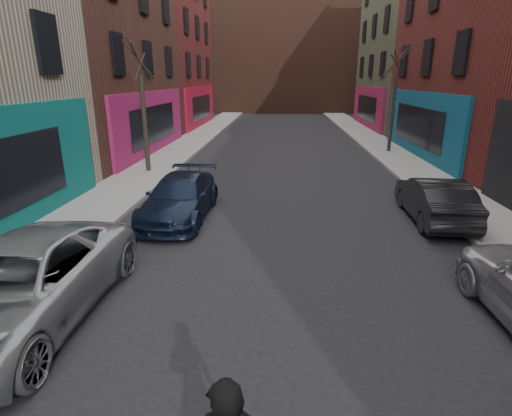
# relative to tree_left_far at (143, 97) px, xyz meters

# --- Properties ---
(sidewalk_left) EXTENTS (2.50, 84.00, 0.13)m
(sidewalk_left) POSITION_rel_tree_left_far_xyz_m (-0.05, 12.00, -3.31)
(sidewalk_left) COLOR gray
(sidewalk_left) RESTS_ON ground
(sidewalk_right) EXTENTS (2.50, 84.00, 0.13)m
(sidewalk_right) POSITION_rel_tree_left_far_xyz_m (12.45, 12.00, -3.31)
(sidewalk_right) COLOR gray
(sidewalk_right) RESTS_ON ground
(building_far) EXTENTS (40.00, 10.00, 14.00)m
(building_far) POSITION_rel_tree_left_far_xyz_m (6.20, 38.00, 3.62)
(building_far) COLOR #47281E
(building_far) RESTS_ON ground
(tree_left_far) EXTENTS (2.00, 2.00, 6.50)m
(tree_left_far) POSITION_rel_tree_left_far_xyz_m (0.00, 0.00, 0.00)
(tree_left_far) COLOR black
(tree_left_far) RESTS_ON sidewalk_left
(tree_right_far) EXTENTS (2.00, 2.00, 6.80)m
(tree_right_far) POSITION_rel_tree_left_far_xyz_m (12.40, 6.00, 0.15)
(tree_right_far) COLOR black
(tree_right_far) RESTS_ON sidewalk_right
(parked_left_far) EXTENTS (2.52, 5.35, 1.48)m
(parked_left_far) POSITION_rel_tree_left_far_xyz_m (1.60, -11.83, -2.64)
(parked_left_far) COLOR gray
(parked_left_far) RESTS_ON ground
(parked_left_end) EXTENTS (1.90, 4.53, 1.31)m
(parked_left_end) POSITION_rel_tree_left_far_xyz_m (3.00, -6.05, -2.73)
(parked_left_end) COLOR black
(parked_left_end) RESTS_ON ground
(parked_right_end) EXTENTS (1.57, 4.13, 1.34)m
(parked_right_end) POSITION_rel_tree_left_far_xyz_m (10.80, -5.79, -2.71)
(parked_right_end) COLOR black
(parked_right_end) RESTS_ON ground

